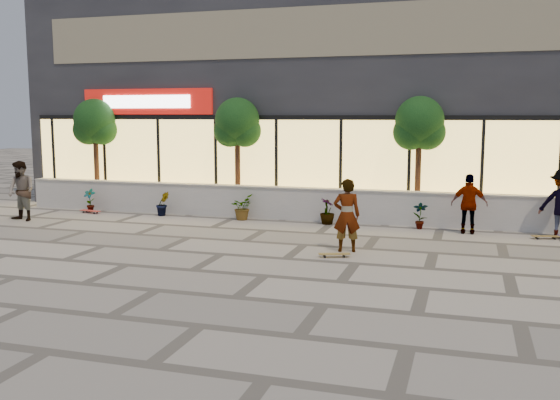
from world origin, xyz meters
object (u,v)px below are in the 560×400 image
(tree_midwest, at_px, (237,125))
(skater_center, at_px, (347,215))
(skater_right_near, at_px, (469,204))
(skateboard_left, at_px, (90,211))
(tree_west, at_px, (95,125))
(skateboard_right_near, at_px, (546,236))
(tree_mideast, at_px, (419,126))
(skateboard_center, at_px, (334,254))
(skater_left, at_px, (21,191))

(tree_midwest, bearing_deg, skater_center, -46.14)
(skater_right_near, distance_m, skateboard_left, 12.42)
(tree_west, relative_size, skateboard_right_near, 5.20)
(tree_midwest, xyz_separation_m, tree_mideast, (6.00, 0.00, 0.00))
(tree_west, distance_m, tree_mideast, 11.50)
(skater_center, height_order, skateboard_center, skater_center)
(tree_west, bearing_deg, skater_right_near, -7.08)
(skater_right_near, distance_m, skateboard_center, 5.05)
(skater_left, xyz_separation_m, skateboard_center, (10.55, -2.14, -0.88))
(tree_west, distance_m, skater_center, 11.50)
(tree_midwest, relative_size, skater_right_near, 2.30)
(tree_west, xyz_separation_m, skater_center, (10.20, -4.89, -2.08))
(tree_midwest, xyz_separation_m, skateboard_left, (-4.83, -1.50, -2.90))
(tree_mideast, bearing_deg, skateboard_right_near, -26.66)
(tree_west, relative_size, tree_mideast, 1.00)
(skater_left, relative_size, skateboard_left, 2.29)
(skateboard_center, distance_m, skateboard_left, 10.24)
(tree_midwest, relative_size, skateboard_left, 4.72)
(skater_center, relative_size, skateboard_right_near, 2.40)
(tree_mideast, distance_m, skater_right_near, 3.10)
(tree_west, bearing_deg, skater_left, -98.23)
(tree_west, relative_size, tree_midwest, 1.00)
(skater_left, bearing_deg, skater_right_near, 19.07)
(tree_mideast, bearing_deg, skateboard_center, -104.53)
(skater_left, bearing_deg, skateboard_left, 70.54)
(skater_center, xyz_separation_m, skateboard_center, (-0.15, -0.71, -0.83))
(skater_right_near, distance_m, skateboard_right_near, 2.16)
(skater_center, relative_size, skater_right_near, 1.06)
(tree_midwest, xyz_separation_m, skateboard_right_near, (9.58, -1.80, -2.91))
(tree_mideast, relative_size, skater_right_near, 2.30)
(skateboard_center, xyz_separation_m, skateboard_left, (-9.38, 4.10, 0.01))
(tree_west, bearing_deg, tree_midwest, 0.00)
(skater_left, height_order, skateboard_center, skater_left)
(skater_right_near, bearing_deg, tree_west, -5.22)
(skater_left, relative_size, skateboard_right_near, 2.53)
(tree_mideast, relative_size, skater_left, 2.06)
(skateboard_center, bearing_deg, skater_right_near, 33.71)
(skater_right_near, bearing_deg, skateboard_center, 54.66)
(tree_mideast, relative_size, skateboard_left, 4.72)
(skater_center, distance_m, skateboard_left, 10.15)
(skateboard_right_near, bearing_deg, skateboard_center, -156.35)
(skateboard_center, bearing_deg, skateboard_right_near, 18.00)
(skater_left, distance_m, skateboard_right_near, 15.69)
(skater_right_near, xyz_separation_m, skateboard_right_near, (2.01, -0.17, -0.78))
(tree_west, xyz_separation_m, tree_midwest, (5.50, 0.00, 0.00))
(tree_mideast, distance_m, skater_center, 5.47)
(tree_midwest, height_order, tree_mideast, same)
(tree_midwest, height_order, skater_right_near, tree_midwest)
(skater_center, distance_m, skater_right_near, 4.35)
(skateboard_left, bearing_deg, skater_center, -7.30)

